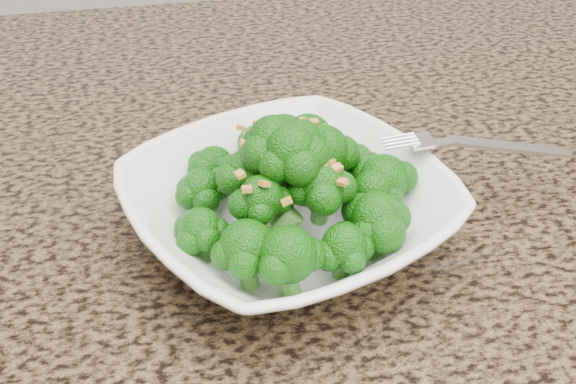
{
  "coord_description": "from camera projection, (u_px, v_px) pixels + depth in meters",
  "views": [
    {
      "loc": [
        -0.15,
        -0.2,
        1.29
      ],
      "look_at": [
        -0.06,
        0.26,
        0.95
      ],
      "focal_mm": 45.0,
      "sensor_mm": 36.0,
      "label": 1
    }
  ],
  "objects": [
    {
      "name": "bowl",
      "position": [
        288.0,
        211.0,
        0.59
      ],
      "size": [
        0.33,
        0.33,
        0.06
      ],
      "primitive_type": "imported",
      "rotation": [
        0.0,
        0.0,
        0.39
      ],
      "color": "white",
      "rests_on": "granite_counter"
    },
    {
      "name": "fork",
      "position": [
        448.0,
        142.0,
        0.6
      ],
      "size": [
        0.19,
        0.04,
        0.01
      ],
      "primitive_type": null,
      "rotation": [
        0.0,
        0.0,
        -0.04
      ],
      "color": "silver",
      "rests_on": "bowl"
    },
    {
      "name": "garlic_topping",
      "position": [
        288.0,
        91.0,
        0.52
      ],
      "size": [
        0.13,
        0.13,
        0.01
      ],
      "primitive_type": null,
      "color": "gold",
      "rests_on": "broccoli_pile"
    },
    {
      "name": "broccoli_pile",
      "position": [
        288.0,
        139.0,
        0.55
      ],
      "size": [
        0.22,
        0.22,
        0.08
      ],
      "primitive_type": null,
      "color": "#145F0A",
      "rests_on": "bowl"
    },
    {
      "name": "granite_counter",
      "position": [
        341.0,
        219.0,
        0.65
      ],
      "size": [
        1.64,
        1.04,
        0.03
      ],
      "primitive_type": "cube",
      "color": "brown",
      "rests_on": "cabinet"
    }
  ]
}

